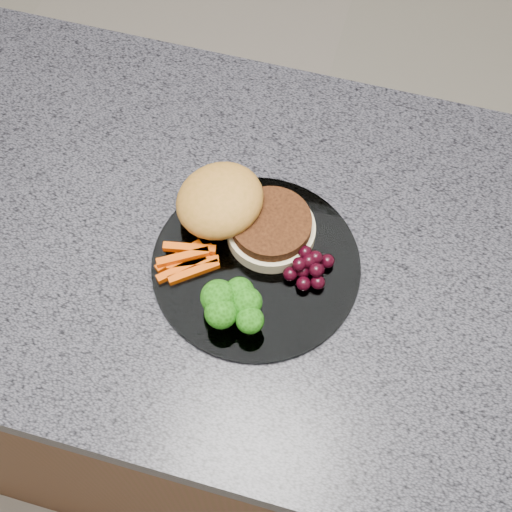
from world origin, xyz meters
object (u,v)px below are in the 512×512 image
Objects in this scene: plate at (256,265)px; grape_bunch at (309,267)px; island_cabinet at (215,358)px; burger at (238,212)px.

plate is 4.51× the size of grape_bunch.
burger is (0.05, 0.02, 0.50)m from island_cabinet.
plate is (0.09, -0.03, 0.47)m from island_cabinet.
grape_bunch is (0.10, -0.04, -0.01)m from burger.
burger is 0.11m from grape_bunch.
island_cabinet is 6.51× the size of burger.
burger is at bearing 21.80° from island_cabinet.
grape_bunch is at bearing -8.99° from island_cabinet.
plate is at bearing -174.51° from grape_bunch.
burger is 3.20× the size of grape_bunch.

